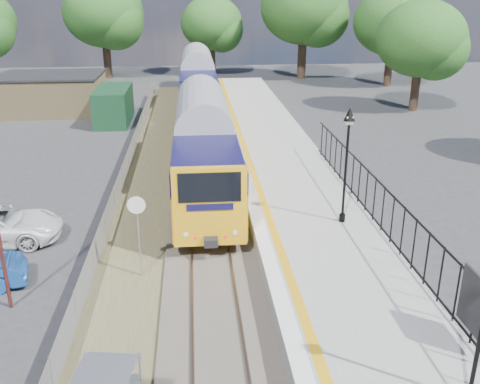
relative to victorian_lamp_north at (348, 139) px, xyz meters
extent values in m
plane|color=#2D2D30|center=(-5.30, -6.00, -4.30)|extent=(120.00, 120.00, 0.00)
cube|color=#473F38|center=(-5.30, 4.00, -4.20)|extent=(3.40, 80.00, 0.20)
cube|color=#4C472D|center=(-8.20, 2.00, -4.27)|extent=(2.60, 70.00, 0.06)
cube|color=brown|center=(-6.02, 4.00, -4.08)|extent=(0.07, 80.00, 0.14)
cube|color=brown|center=(-4.58, 4.00, -4.08)|extent=(0.07, 80.00, 0.14)
cube|color=gray|center=(-1.10, 2.00, -3.85)|extent=(5.00, 70.00, 0.90)
cube|color=silver|center=(-3.35, 2.00, -3.39)|extent=(0.50, 70.00, 0.01)
cube|color=gold|center=(-2.85, 2.00, -3.39)|extent=(0.30, 70.00, 0.01)
cylinder|color=black|center=(0.00, 0.00, -3.25)|extent=(0.24, 0.24, 0.30)
cylinder|color=black|center=(0.00, 0.00, -1.40)|extent=(0.10, 0.10, 3.70)
cube|color=black|center=(0.00, 0.00, 0.55)|extent=(0.08, 0.08, 0.30)
cube|color=beige|center=(0.00, 0.00, 0.72)|extent=(0.26, 0.26, 0.30)
cone|color=black|center=(0.00, 0.00, 0.95)|extent=(0.44, 0.44, 0.50)
cube|color=black|center=(1.25, -3.50, -1.65)|extent=(0.05, 26.00, 0.05)
cube|color=black|center=(1.20, -8.00, -2.20)|extent=(0.08, 1.40, 1.60)
cube|color=#9A8657|center=(-17.30, 26.00, -2.80)|extent=(8.00, 6.00, 3.00)
cube|color=black|center=(-17.30, 26.00, -1.25)|extent=(8.20, 6.20, 0.15)
cube|color=#163D20|center=(-11.80, 22.00, -3.00)|extent=(2.40, 6.00, 2.60)
cylinder|color=#332319|center=(-15.30, 44.00, -2.37)|extent=(0.88, 0.88, 3.85)
ellipsoid|color=#1C4E1A|center=(-15.30, 44.00, 2.85)|extent=(8.80, 8.80, 7.48)
cylinder|color=#332319|center=(-3.30, 46.00, -2.72)|extent=(0.72, 0.72, 3.15)
ellipsoid|color=#1C4E1A|center=(-3.30, 46.00, 1.55)|extent=(7.20, 7.20, 6.12)
cylinder|color=#332319|center=(6.70, 42.00, -2.20)|extent=(0.96, 0.96, 4.20)
ellipsoid|color=#1C4E1A|center=(6.70, 42.00, 3.50)|extent=(9.60, 9.60, 8.16)
cylinder|color=#332319|center=(14.70, 36.00, -2.55)|extent=(0.80, 0.80, 3.50)
ellipsoid|color=#1C4E1A|center=(14.70, 36.00, 2.20)|extent=(8.00, 8.00, 6.80)
cylinder|color=#332319|center=(12.70, 24.00, -2.72)|extent=(0.72, 0.72, 3.15)
ellipsoid|color=#1C4E1A|center=(12.70, 24.00, 1.55)|extent=(7.20, 7.20, 6.12)
cube|color=gold|center=(-5.30, 8.79, -2.61)|extent=(2.80, 20.00, 1.90)
cube|color=#12103B|center=(-5.30, 8.79, -1.31)|extent=(2.82, 20.00, 0.90)
cube|color=black|center=(-5.30, 8.79, -1.31)|extent=(2.82, 18.00, 0.70)
cube|color=black|center=(-5.30, 8.79, -3.79)|extent=(2.00, 18.00, 0.45)
cube|color=gold|center=(-5.30, 29.39, -2.61)|extent=(2.80, 20.00, 1.90)
cube|color=#12103B|center=(-5.30, 29.39, -1.31)|extent=(2.82, 20.00, 0.90)
cube|color=black|center=(-5.30, 29.39, -1.31)|extent=(2.82, 18.00, 0.70)
cube|color=black|center=(-5.30, 29.39, -3.79)|extent=(2.00, 18.00, 0.45)
cube|color=black|center=(-5.30, -1.42, -1.26)|extent=(2.24, 0.04, 1.10)
cylinder|color=#999EA3|center=(-7.80, -2.18, -2.91)|extent=(0.06, 0.06, 2.79)
cylinder|color=silver|center=(-7.80, -2.23, -1.51)|extent=(0.62, 0.04, 0.62)
camera|label=1|loc=(-5.80, -19.11, 5.29)|focal=40.00mm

